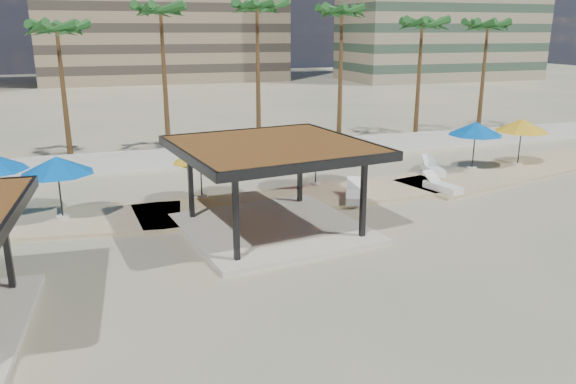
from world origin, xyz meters
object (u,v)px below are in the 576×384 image
(lounger_b, at_px, (354,195))
(lounger_c, at_px, (442,187))
(umbrella_c, at_px, (316,144))
(lounger_d, at_px, (433,169))
(pavilion_central, at_px, (273,179))

(lounger_b, relative_size, lounger_c, 1.03)
(umbrella_c, relative_size, lounger_b, 1.30)
(lounger_c, relative_size, lounger_d, 0.98)
(pavilion_central, xyz_separation_m, umbrella_c, (4.10, 5.58, 0.15))
(umbrella_c, xyz_separation_m, lounger_d, (7.36, 0.29, -1.99))
(umbrella_c, relative_size, lounger_d, 1.32)
(pavilion_central, relative_size, lounger_d, 3.47)
(lounger_c, bearing_deg, pavilion_central, 90.40)
(lounger_c, bearing_deg, lounger_d, -39.45)
(lounger_b, height_order, lounger_d, lounger_b)
(lounger_b, bearing_deg, pavilion_central, 141.92)
(lounger_d, bearing_deg, pavilion_central, 130.80)
(pavilion_central, relative_size, lounger_c, 3.53)
(lounger_b, distance_m, lounger_d, 7.42)
(pavilion_central, height_order, lounger_c, pavilion_central)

